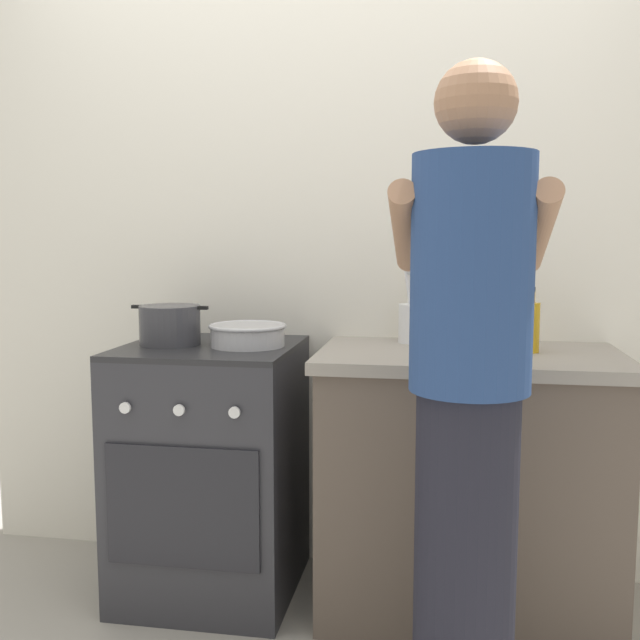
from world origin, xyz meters
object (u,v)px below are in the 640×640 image
(spice_bottle, at_px, (471,340))
(pot, at_px, (170,325))
(utensil_crock, at_px, (412,316))
(person, at_px, (468,406))
(mixing_bowl, at_px, (248,334))
(oil_bottle, at_px, (530,326))
(stove_range, at_px, (212,469))

(spice_bottle, bearing_deg, pot, 177.71)
(utensil_crock, xyz_separation_m, person, (0.18, -0.78, -0.14))
(pot, bearing_deg, person, -30.17)
(mixing_bowl, xyz_separation_m, person, (0.74, -0.60, -0.08))
(utensil_crock, distance_m, oil_bottle, 0.42)
(mixing_bowl, xyz_separation_m, spice_bottle, (0.76, -0.05, 0.00))
(pot, distance_m, spice_bottle, 1.04)
(mixing_bowl, xyz_separation_m, utensil_crock, (0.56, 0.18, 0.05))
(utensil_crock, distance_m, spice_bottle, 0.31)
(stove_range, distance_m, oil_bottle, 1.22)
(spice_bottle, relative_size, person, 0.06)
(oil_bottle, distance_m, person, 0.68)
(stove_range, relative_size, utensil_crock, 2.77)
(oil_bottle, bearing_deg, spice_bottle, -156.27)
(pot, distance_m, utensil_crock, 0.86)
(utensil_crock, bearing_deg, spice_bottle, -49.69)
(pot, height_order, utensil_crock, utensil_crock)
(pot, height_order, person, person)
(oil_bottle, bearing_deg, person, -108.62)
(mixing_bowl, height_order, spice_bottle, spice_bottle)
(utensil_crock, bearing_deg, mixing_bowl, -161.92)
(stove_range, bearing_deg, pot, -174.01)
(utensil_crock, bearing_deg, pot, -167.07)
(stove_range, height_order, pot, pot)
(spice_bottle, xyz_separation_m, person, (-0.02, -0.55, -0.09))
(stove_range, relative_size, oil_bottle, 4.15)
(pot, relative_size, utensil_crock, 0.86)
(stove_range, xyz_separation_m, spice_bottle, (0.90, -0.06, 0.50))
(pot, relative_size, mixing_bowl, 1.03)
(pot, relative_size, spice_bottle, 2.87)
(spice_bottle, distance_m, person, 0.56)
(stove_range, bearing_deg, person, -34.63)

